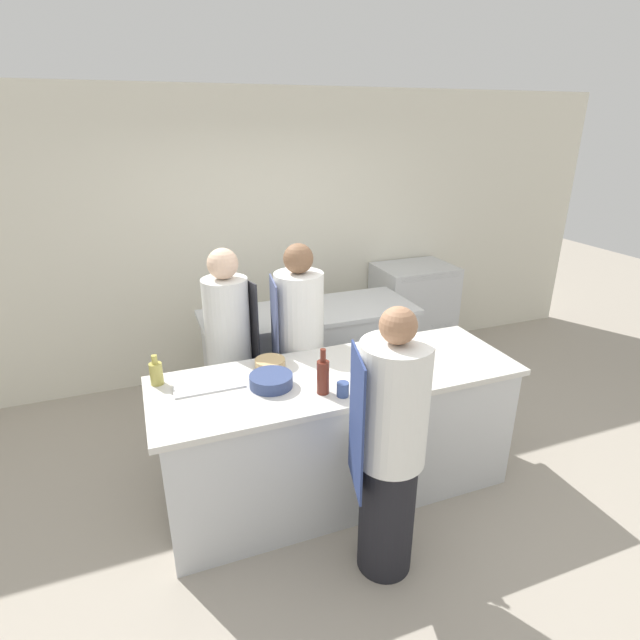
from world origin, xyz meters
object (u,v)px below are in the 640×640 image
object	(u,v)px
oven_range	(412,312)
stockpot	(224,313)
chef_at_stove	(230,354)
bowl_wooden_salad	(270,363)
bottle_vinegar	(399,352)
bowl_prep_small	(370,377)
chef_at_pass_far	(299,352)
bowl_mixing_large	(397,342)
bottle_wine	(364,383)
chef_at_prep_near	(390,450)
bottle_cooking_oil	(323,376)
bowl_ceramic_blue	(271,381)
bottle_olive_oil	(156,373)
cup	(343,389)

from	to	relation	value
oven_range	stockpot	xyz separation A→B (m)	(-2.18, -0.64, 0.51)
chef_at_stove	bowl_wooden_salad	world-z (taller)	chef_at_stove
bowl_wooden_salad	bottle_vinegar	bearing A→B (deg)	-18.27
bottle_vinegar	bowl_prep_small	xyz separation A→B (m)	(-0.30, -0.16, -0.06)
chef_at_pass_far	bowl_mixing_large	size ratio (longest dim) A/B	6.30
bottle_wine	chef_at_stove	bearing A→B (deg)	120.32
bowl_mixing_large	bottle_wine	bearing A→B (deg)	-134.34
chef_at_prep_near	bowl_mixing_large	bearing A→B (deg)	-16.23
bottle_vinegar	bowl_prep_small	world-z (taller)	bottle_vinegar
chef_at_pass_far	bowl_mixing_large	distance (m)	0.75
bottle_wine	bowl_mixing_large	xyz separation A→B (m)	(0.53, 0.54, -0.04)
bowl_mixing_large	bowl_wooden_salad	size ratio (longest dim) A/B	1.30
bottle_cooking_oil	bowl_ceramic_blue	world-z (taller)	bottle_cooking_oil
bottle_vinegar	bowl_wooden_salad	xyz separation A→B (m)	(-0.84, 0.28, -0.07)
chef_at_pass_far	bottle_wine	size ratio (longest dim) A/B	8.31
bottle_vinegar	bottle_wine	world-z (taller)	bottle_vinegar
bottle_vinegar	bowl_wooden_salad	world-z (taller)	bottle_vinegar
oven_range	stockpot	size ratio (longest dim) A/B	4.08
chef_at_prep_near	bowl_mixing_large	world-z (taller)	chef_at_prep_near
bottle_olive_oil	bowl_mixing_large	xyz separation A→B (m)	(1.70, -0.05, -0.04)
oven_range	bowl_prep_small	xyz separation A→B (m)	(-1.50, -1.95, 0.45)
chef_at_prep_near	bottle_wine	size ratio (longest dim) A/B	8.14
bottle_vinegar	stockpot	world-z (taller)	bottle_vinegar
bowl_prep_small	bowl_wooden_salad	bearing A→B (deg)	141.22
chef_at_pass_far	chef_at_prep_near	bearing A→B (deg)	-168.37
chef_at_stove	stockpot	world-z (taller)	chef_at_stove
bowl_wooden_salad	bowl_ceramic_blue	bearing A→B (deg)	-103.91
bottle_vinegar	bottle_olive_oil	bearing A→B (deg)	169.18
chef_at_pass_far	bottle_cooking_oil	distance (m)	0.82
chef_at_stove	bottle_cooking_oil	bearing A→B (deg)	7.93
chef_at_stove	bottle_olive_oil	world-z (taller)	chef_at_stove
chef_at_prep_near	bottle_wine	xyz separation A→B (m)	(0.03, 0.42, 0.19)
chef_at_prep_near	bowl_prep_small	distance (m)	0.58
chef_at_stove	bowl_mixing_large	world-z (taller)	chef_at_stove
oven_range	bottle_vinegar	distance (m)	2.21
chef_at_prep_near	bottle_vinegar	world-z (taller)	chef_at_prep_near
cup	bowl_ceramic_blue	bearing A→B (deg)	144.33
oven_range	chef_at_stove	distance (m)	2.46
bottle_cooking_oil	bowl_ceramic_blue	xyz separation A→B (m)	(-0.28, 0.19, -0.08)
bowl_ceramic_blue	cup	world-z (taller)	cup
oven_range	bowl_prep_small	world-z (taller)	oven_range
chef_at_pass_far	bottle_vinegar	bearing A→B (deg)	-131.57
chef_at_prep_near	bottle_cooking_oil	world-z (taller)	chef_at_prep_near
bottle_vinegar	bottle_wine	xyz separation A→B (m)	(-0.40, -0.29, -0.01)
chef_at_prep_near	chef_at_pass_far	bearing A→B (deg)	17.73
bowl_mixing_large	stockpot	size ratio (longest dim) A/B	1.05
bottle_olive_oil	bowl_mixing_large	bearing A→B (deg)	-1.56
bottle_wine	bowl_wooden_salad	distance (m)	0.71
bottle_vinegar	cup	xyz separation A→B (m)	(-0.53, -0.26, -0.05)
chef_at_stove	bowl_wooden_salad	size ratio (longest dim) A/B	8.09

